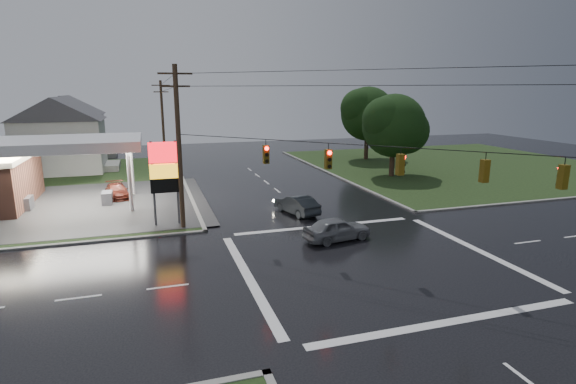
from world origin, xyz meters
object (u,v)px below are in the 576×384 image
object	(u,v)px
utility_pole_nw	(179,146)
house_far	(68,126)
tree_ne_far	(369,114)
car_north	(297,204)
pylon_sign	(164,170)
car_pump	(117,191)
house_near	(61,134)
utility_pole_n	(163,121)
car_crossing	(337,229)
tree_ne_near	(395,126)

from	to	relation	value
utility_pole_nw	house_far	size ratio (longest dim) A/B	1.00
tree_ne_far	car_north	bearing A→B (deg)	-127.60
pylon_sign	car_pump	xyz separation A→B (m)	(-3.85, 9.85, -3.38)
house_near	house_far	bearing A→B (deg)	94.76
tree_ne_far	utility_pole_nw	bearing A→B (deg)	-137.41
car_pump	house_near	bearing A→B (deg)	103.36
house_near	house_far	xyz separation A→B (m)	(-1.00, 12.00, 0.00)
house_near	tree_ne_far	distance (m)	38.19
utility_pole_n	tree_ne_far	distance (m)	26.96
car_north	car_pump	xyz separation A→B (m)	(-13.55, 9.66, -0.10)
utility_pole_n	house_far	xyz separation A→B (m)	(-12.45, 10.00, -1.06)
house_near	car_crossing	xyz separation A→B (m)	(20.60, -32.03, -3.66)
house_far	car_north	world-z (taller)	house_far
tree_ne_near	pylon_sign	bearing A→B (deg)	-154.99
car_pump	tree_ne_near	bearing A→B (deg)	-6.19
tree_ne_far	car_pump	distance (m)	34.78
tree_ne_near	house_near	bearing A→B (deg)	158.24
car_crossing	car_pump	distance (m)	21.55
car_north	house_near	bearing A→B (deg)	-66.95
car_north	car_pump	distance (m)	16.64
house_near	tree_ne_near	distance (m)	37.80
tree_ne_far	tree_ne_near	bearing A→B (deg)	-104.07
car_crossing	car_pump	xyz separation A→B (m)	(-14.00, 16.38, -0.12)
tree_ne_far	car_north	distance (m)	29.92
house_near	car_pump	bearing A→B (deg)	-67.14
car_north	tree_ne_far	bearing A→B (deg)	-143.08
house_far	tree_ne_far	world-z (taller)	tree_ne_far
pylon_sign	utility_pole_nw	size ratio (longest dim) A/B	0.55
pylon_sign	tree_ne_near	size ratio (longest dim) A/B	0.67
house_near	utility_pole_nw	bearing A→B (deg)	-66.63
utility_pole_n	tree_ne_near	distance (m)	28.55
utility_pole_nw	tree_ne_near	bearing A→B (deg)	27.86
utility_pole_nw	utility_pole_n	world-z (taller)	utility_pole_nw
utility_pole_n	house_near	size ratio (longest dim) A/B	0.95
pylon_sign	house_near	bearing A→B (deg)	112.28
car_crossing	tree_ne_near	bearing A→B (deg)	-48.06
utility_pole_n	car_pump	world-z (taller)	utility_pole_n
utility_pole_n	tree_ne_far	world-z (taller)	utility_pole_n
car_crossing	car_north	bearing A→B (deg)	-5.43
pylon_sign	car_north	world-z (taller)	pylon_sign
utility_pole_nw	car_north	xyz separation A→B (m)	(8.70, 1.19, -4.99)
house_far	tree_ne_far	bearing A→B (deg)	-19.71
utility_pole_nw	house_far	distance (m)	40.48
pylon_sign	house_near	xyz separation A→B (m)	(-10.45, 25.50, 0.39)
utility_pole_n	tree_ne_near	xyz separation A→B (m)	(23.64, -16.01, 0.09)
utility_pole_n	car_north	bearing A→B (deg)	-72.33
car_pump	utility_pole_nw	bearing A→B (deg)	-75.41
utility_pole_nw	tree_ne_far	distance (m)	36.20
car_crossing	utility_pole_nw	bearing A→B (deg)	49.59
car_north	car_pump	bearing A→B (deg)	-50.96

